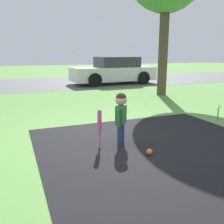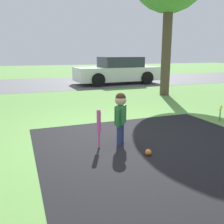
% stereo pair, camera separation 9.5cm
% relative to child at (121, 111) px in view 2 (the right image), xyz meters
% --- Properties ---
extents(ground_plane, '(60.00, 60.00, 0.00)m').
position_rel_child_xyz_m(ground_plane, '(0.02, 0.40, -0.57)').
color(ground_plane, '#5B8C42').
extents(street_strip, '(40.00, 6.00, 0.01)m').
position_rel_child_xyz_m(street_strip, '(0.02, 9.49, -0.57)').
color(street_strip, '#59595B').
rests_on(street_strip, ground).
extents(child, '(0.26, 0.29, 0.88)m').
position_rel_child_xyz_m(child, '(0.00, 0.00, 0.00)').
color(child, navy).
rests_on(child, ground).
extents(baseball_bat, '(0.07, 0.07, 0.65)m').
position_rel_child_xyz_m(baseball_bat, '(-0.40, -0.05, -0.15)').
color(baseball_bat, '#E54CA5').
rests_on(baseball_bat, ground).
extents(sports_ball, '(0.10, 0.10, 0.10)m').
position_rel_child_xyz_m(sports_ball, '(0.21, -0.60, -0.53)').
color(sports_ball, orange).
rests_on(sports_ball, ground).
extents(parked_car, '(4.24, 2.00, 1.34)m').
position_rel_child_xyz_m(parked_car, '(3.23, 8.16, 0.06)').
color(parked_car, silver).
rests_on(parked_car, ground).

